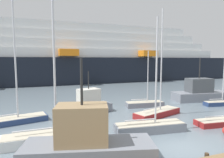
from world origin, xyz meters
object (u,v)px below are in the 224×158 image
at_px(sailboat_1, 145,104).
at_px(fishing_boat_2, 200,92).
at_px(cruise_ship, 21,57).
at_px(sailboat_2, 150,126).
at_px(sailboat_5, 12,118).
at_px(sailboat_0, 223,120).
at_px(channel_buoy_2, 84,101).
at_px(fishing_boat_1, 87,104).
at_px(sailboat_6, 158,111).
at_px(sailboat_4, 220,103).
at_px(fishing_boat_0, 87,143).
at_px(sailboat_3, 49,134).

relative_size(sailboat_1, fishing_boat_2, 0.83).
bearing_deg(sailboat_1, cruise_ship, 125.32).
height_order(sailboat_2, sailboat_5, sailboat_5).
height_order(fishing_boat_2, cruise_ship, cruise_ship).
bearing_deg(sailboat_0, channel_buoy_2, 134.84).
distance_m(sailboat_0, sailboat_2, 7.35).
distance_m(sailboat_2, fishing_boat_1, 8.41).
relative_size(sailboat_1, sailboat_2, 0.75).
distance_m(sailboat_2, cruise_ship, 42.93).
height_order(sailboat_5, sailboat_6, sailboat_5).
xyz_separation_m(sailboat_4, fishing_boat_2, (-0.12, 3.37, 0.81)).
xyz_separation_m(sailboat_2, fishing_boat_2, (13.31, 8.79, 0.69)).
distance_m(fishing_boat_1, fishing_boat_2, 17.12).
bearing_deg(sailboat_0, sailboat_4, 49.72).
distance_m(sailboat_1, sailboat_6, 4.22).
relative_size(sailboat_0, sailboat_1, 1.33).
distance_m(sailboat_4, sailboat_5, 24.64).
height_order(sailboat_6, fishing_boat_0, sailboat_6).
xyz_separation_m(sailboat_2, fishing_boat_1, (-3.76, 7.51, 0.48)).
bearing_deg(sailboat_2, sailboat_5, 157.19).
relative_size(sailboat_4, fishing_boat_0, 1.00).
bearing_deg(sailboat_3, sailboat_4, 11.32).
bearing_deg(sailboat_2, fishing_boat_1, 122.06).
bearing_deg(sailboat_1, sailboat_5, -166.19).
relative_size(fishing_boat_0, cruise_ship, 0.07).
bearing_deg(sailboat_2, sailboat_0, 1.14).
bearing_deg(sailboat_3, fishing_boat_2, 19.64).
bearing_deg(sailboat_5, sailboat_0, -32.98).
bearing_deg(sailboat_0, sailboat_6, 139.53).
distance_m(sailboat_5, channel_buoy_2, 10.13).
bearing_deg(cruise_ship, sailboat_1, -63.00).
height_order(sailboat_5, fishing_boat_1, sailboat_5).
xyz_separation_m(sailboat_2, cruise_ship, (-14.09, 40.06, 6.25)).
height_order(sailboat_0, channel_buoy_2, sailboat_0).
height_order(sailboat_0, fishing_boat_2, sailboat_0).
xyz_separation_m(sailboat_2, sailboat_6, (3.07, 3.83, 0.00)).
bearing_deg(sailboat_3, sailboat_5, 118.53).
relative_size(sailboat_3, sailboat_6, 1.14).
bearing_deg(fishing_boat_2, sailboat_2, 40.92).
bearing_deg(sailboat_5, sailboat_6, -22.17).
distance_m(sailboat_3, channel_buoy_2, 12.71).
xyz_separation_m(sailboat_1, sailboat_5, (-14.95, -1.98, 0.14)).
relative_size(sailboat_3, fishing_boat_2, 1.51).
xyz_separation_m(sailboat_5, fishing_boat_0, (5.27, -9.19, 0.68)).
height_order(sailboat_1, sailboat_2, sailboat_2).
bearing_deg(sailboat_2, fishing_boat_2, 38.88).
xyz_separation_m(sailboat_1, fishing_boat_1, (-7.51, -0.49, 0.59)).
bearing_deg(sailboat_2, sailboat_4, 27.42).
bearing_deg(sailboat_6, fishing_boat_0, -161.00).
bearing_deg(fishing_boat_1, sailboat_5, 177.26).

